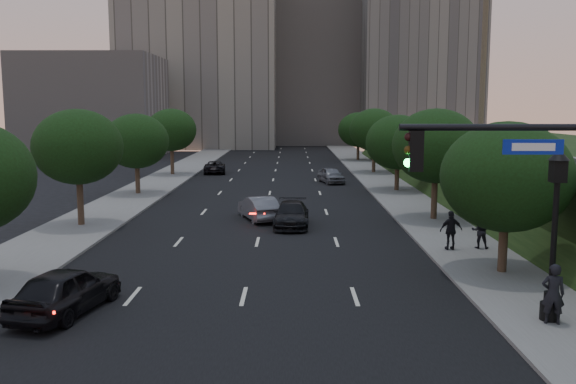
{
  "coord_description": "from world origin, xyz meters",
  "views": [
    {
      "loc": [
        1.71,
        -16.18,
        6.73
      ],
      "look_at": [
        1.59,
        6.58,
        3.6
      ],
      "focal_mm": 38.0,
      "sensor_mm": 36.0,
      "label": 1
    }
  ],
  "objects_px": {
    "sedan_far_left": "(215,167)",
    "pedestrian_a": "(553,294)",
    "street_lamp": "(554,242)",
    "pedestrian_b": "(480,231)",
    "pedestrian_c": "(451,230)",
    "sedan_near_left": "(66,290)",
    "sedan_mid_left": "(259,208)",
    "sedan_near_right": "(292,215)",
    "sedan_far_right": "(331,175)"
  },
  "relations": [
    {
      "from": "sedan_mid_left",
      "to": "sedan_far_left",
      "type": "bearing_deg",
      "value": -96.83
    },
    {
      "from": "sedan_far_right",
      "to": "pedestrian_c",
      "type": "bearing_deg",
      "value": -94.92
    },
    {
      "from": "pedestrian_c",
      "to": "sedan_near_left",
      "type": "bearing_deg",
      "value": 22.76
    },
    {
      "from": "pedestrian_c",
      "to": "pedestrian_a",
      "type": "bearing_deg",
      "value": 85.84
    },
    {
      "from": "street_lamp",
      "to": "sedan_near_left",
      "type": "bearing_deg",
      "value": 176.5
    },
    {
      "from": "pedestrian_a",
      "to": "pedestrian_b",
      "type": "xyz_separation_m",
      "value": [
        0.92,
        10.21,
        -0.1
      ]
    },
    {
      "from": "sedan_mid_left",
      "to": "sedan_far_right",
      "type": "bearing_deg",
      "value": -126.33
    },
    {
      "from": "sedan_far_left",
      "to": "sedan_near_right",
      "type": "bearing_deg",
      "value": 99.52
    },
    {
      "from": "sedan_near_left",
      "to": "sedan_mid_left",
      "type": "xyz_separation_m",
      "value": [
        5.47,
        17.09,
        -0.06
      ]
    },
    {
      "from": "sedan_mid_left",
      "to": "sedan_near_right",
      "type": "relative_size",
      "value": 0.92
    },
    {
      "from": "sedan_near_left",
      "to": "sedan_mid_left",
      "type": "height_order",
      "value": "sedan_near_left"
    },
    {
      "from": "sedan_near_right",
      "to": "sedan_far_right",
      "type": "xyz_separation_m",
      "value": [
        3.59,
        20.57,
        0.02
      ]
    },
    {
      "from": "sedan_far_left",
      "to": "pedestrian_a",
      "type": "relative_size",
      "value": 2.49
    },
    {
      "from": "street_lamp",
      "to": "pedestrian_b",
      "type": "bearing_deg",
      "value": 85.1
    },
    {
      "from": "sedan_mid_left",
      "to": "sedan_far_right",
      "type": "height_order",
      "value": "sedan_mid_left"
    },
    {
      "from": "pedestrian_b",
      "to": "pedestrian_c",
      "type": "distance_m",
      "value": 1.49
    },
    {
      "from": "sedan_far_right",
      "to": "pedestrian_c",
      "type": "xyz_separation_m",
      "value": [
        3.88,
        -26.91,
        0.35
      ]
    },
    {
      "from": "sedan_mid_left",
      "to": "sedan_near_right",
      "type": "distance_m",
      "value": 2.88
    },
    {
      "from": "pedestrian_b",
      "to": "pedestrian_c",
      "type": "relative_size",
      "value": 0.91
    },
    {
      "from": "pedestrian_a",
      "to": "street_lamp",
      "type": "bearing_deg",
      "value": -89.92
    },
    {
      "from": "sedan_far_left",
      "to": "sedan_far_right",
      "type": "bearing_deg",
      "value": 138.46
    },
    {
      "from": "pedestrian_b",
      "to": "pedestrian_c",
      "type": "xyz_separation_m",
      "value": [
        -1.46,
        -0.29,
        0.08
      ]
    },
    {
      "from": "street_lamp",
      "to": "sedan_near_left",
      "type": "xyz_separation_m",
      "value": [
        -15.54,
        0.95,
        -1.84
      ]
    },
    {
      "from": "sedan_near_left",
      "to": "sedan_near_right",
      "type": "height_order",
      "value": "sedan_near_left"
    },
    {
      "from": "sedan_far_left",
      "to": "sedan_far_right",
      "type": "xyz_separation_m",
      "value": [
        11.61,
        -8.29,
        0.07
      ]
    },
    {
      "from": "sedan_far_left",
      "to": "sedan_near_right",
      "type": "relative_size",
      "value": 0.98
    },
    {
      "from": "sedan_far_right",
      "to": "pedestrian_b",
      "type": "bearing_deg",
      "value": -91.78
    },
    {
      "from": "pedestrian_a",
      "to": "sedan_near_right",
      "type": "bearing_deg",
      "value": -52.08
    },
    {
      "from": "sedan_far_right",
      "to": "pedestrian_b",
      "type": "xyz_separation_m",
      "value": [
        5.34,
        -26.63,
        0.27
      ]
    },
    {
      "from": "sedan_near_right",
      "to": "pedestrian_b",
      "type": "xyz_separation_m",
      "value": [
        8.94,
        -6.06,
        0.3
      ]
    },
    {
      "from": "sedan_mid_left",
      "to": "pedestrian_c",
      "type": "bearing_deg",
      "value": 118.68
    },
    {
      "from": "sedan_far_left",
      "to": "pedestrian_c",
      "type": "xyz_separation_m",
      "value": [
        15.49,
        -35.21,
        0.42
      ]
    },
    {
      "from": "street_lamp",
      "to": "sedan_near_right",
      "type": "relative_size",
      "value": 1.17
    },
    {
      "from": "sedan_far_right",
      "to": "pedestrian_b",
      "type": "height_order",
      "value": "pedestrian_b"
    },
    {
      "from": "sedan_mid_left",
      "to": "sedan_near_right",
      "type": "bearing_deg",
      "value": 113.75
    },
    {
      "from": "sedan_far_right",
      "to": "street_lamp",
      "type": "bearing_deg",
      "value": -96.11
    },
    {
      "from": "sedan_mid_left",
      "to": "pedestrian_b",
      "type": "xyz_separation_m",
      "value": [
        10.91,
        -8.16,
        0.26
      ]
    },
    {
      "from": "street_lamp",
      "to": "sedan_mid_left",
      "type": "distance_m",
      "value": 20.74
    },
    {
      "from": "pedestrian_c",
      "to": "sedan_far_left",
      "type": "bearing_deg",
      "value": -73.57
    },
    {
      "from": "sedan_far_right",
      "to": "pedestrian_a",
      "type": "bearing_deg",
      "value": -96.27
    },
    {
      "from": "sedan_near_left",
      "to": "sedan_far_right",
      "type": "height_order",
      "value": "sedan_near_left"
    },
    {
      "from": "sedan_far_left",
      "to": "sedan_near_right",
      "type": "xyz_separation_m",
      "value": [
        8.01,
        -28.86,
        0.04
      ]
    },
    {
      "from": "sedan_mid_left",
      "to": "sedan_far_right",
      "type": "xyz_separation_m",
      "value": [
        5.57,
        18.47,
        -0.01
      ]
    },
    {
      "from": "sedan_near_left",
      "to": "sedan_mid_left",
      "type": "bearing_deg",
      "value": -95.1
    },
    {
      "from": "sedan_near_left",
      "to": "sedan_far_right",
      "type": "relative_size",
      "value": 1.11
    },
    {
      "from": "pedestrian_a",
      "to": "pedestrian_c",
      "type": "bearing_deg",
      "value": -75.17
    },
    {
      "from": "pedestrian_b",
      "to": "pedestrian_a",
      "type": "bearing_deg",
      "value": 99.34
    },
    {
      "from": "sedan_far_left",
      "to": "pedestrian_b",
      "type": "distance_m",
      "value": 38.81
    },
    {
      "from": "sedan_near_left",
      "to": "sedan_far_left",
      "type": "bearing_deg",
      "value": -76.6
    },
    {
      "from": "sedan_far_right",
      "to": "sedan_far_left",
      "type": "bearing_deg",
      "value": 131.34
    }
  ]
}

